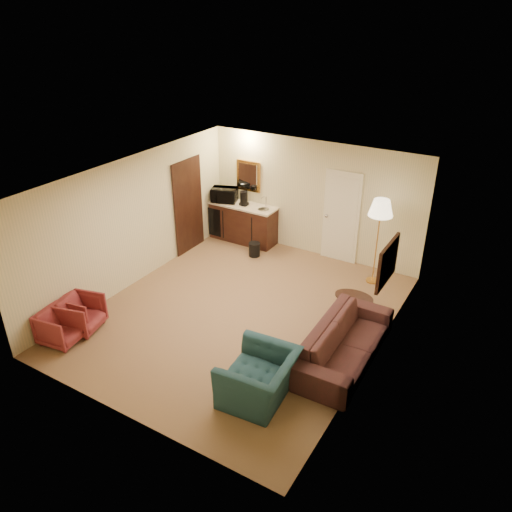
% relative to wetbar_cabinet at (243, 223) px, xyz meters
% --- Properties ---
extents(ground, '(6.00, 6.00, 0.00)m').
position_rel_wetbar_cabinet_xyz_m(ground, '(1.65, -2.72, -0.46)').
color(ground, olive).
rests_on(ground, ground).
extents(room_walls, '(5.02, 6.01, 2.61)m').
position_rel_wetbar_cabinet_xyz_m(room_walls, '(1.55, -1.95, 1.26)').
color(room_walls, beige).
rests_on(room_walls, ground).
extents(wetbar_cabinet, '(1.64, 0.58, 0.92)m').
position_rel_wetbar_cabinet_xyz_m(wetbar_cabinet, '(0.00, 0.00, 0.00)').
color(wetbar_cabinet, '#371D11').
rests_on(wetbar_cabinet, ground).
extents(sofa, '(0.71, 2.30, 0.90)m').
position_rel_wetbar_cabinet_xyz_m(sofa, '(3.80, -2.99, -0.01)').
color(sofa, black).
rests_on(sofa, ground).
extents(teal_armchair, '(0.80, 1.15, 0.96)m').
position_rel_wetbar_cabinet_xyz_m(teal_armchair, '(3.05, -4.44, 0.02)').
color(teal_armchair, '#1B3B45').
rests_on(teal_armchair, ground).
extents(rose_chair_near, '(0.77, 0.80, 0.69)m').
position_rel_wetbar_cabinet_xyz_m(rose_chair_near, '(-0.50, -4.56, -0.12)').
color(rose_chair_near, maroon).
rests_on(rose_chair_near, ground).
extents(rose_chair_far, '(0.69, 0.72, 0.66)m').
position_rel_wetbar_cabinet_xyz_m(rose_chair_far, '(-0.50, -4.98, -0.13)').
color(rose_chair_far, maroon).
rests_on(rose_chair_far, ground).
extents(coffee_table, '(0.81, 0.64, 0.41)m').
position_rel_wetbar_cabinet_xyz_m(coffee_table, '(3.45, -1.72, -0.26)').
color(coffee_table, black).
rests_on(coffee_table, ground).
extents(floor_lamp, '(0.53, 0.53, 1.81)m').
position_rel_wetbar_cabinet_xyz_m(floor_lamp, '(3.35, -0.32, 0.44)').
color(floor_lamp, gold).
rests_on(floor_lamp, ground).
extents(waste_bin, '(0.28, 0.28, 0.32)m').
position_rel_wetbar_cabinet_xyz_m(waste_bin, '(0.65, -0.57, -0.30)').
color(waste_bin, black).
rests_on(waste_bin, ground).
extents(microwave, '(0.67, 0.51, 0.41)m').
position_rel_wetbar_cabinet_xyz_m(microwave, '(-0.50, -0.04, 0.66)').
color(microwave, black).
rests_on(microwave, wetbar_cabinet).
extents(coffee_maker, '(0.21, 0.21, 0.33)m').
position_rel_wetbar_cabinet_xyz_m(coffee_maker, '(0.03, -0.01, 0.63)').
color(coffee_maker, black).
rests_on(coffee_maker, wetbar_cabinet).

